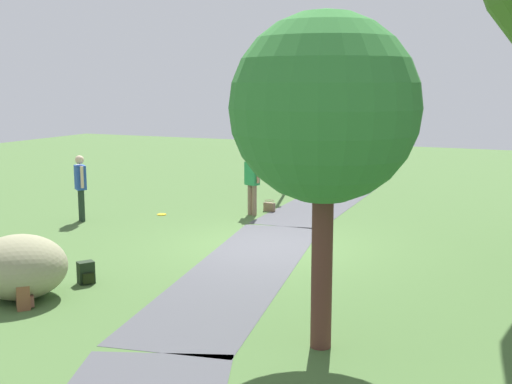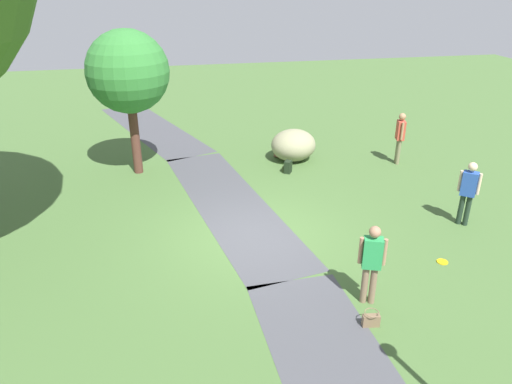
# 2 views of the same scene
# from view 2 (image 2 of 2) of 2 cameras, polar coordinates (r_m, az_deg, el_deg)

# --- Properties ---
(ground_plane) EXTENTS (48.00, 48.00, 0.00)m
(ground_plane) POSITION_cam_2_polar(r_m,az_deg,el_deg) (11.90, -0.37, -5.24)
(ground_plane) COLOR #456633
(footpath_segment_mid) EXTENTS (8.21, 3.31, 0.01)m
(footpath_segment_mid) POSITION_cam_2_polar(r_m,az_deg,el_deg) (13.53, -3.16, -1.32)
(footpath_segment_mid) COLOR #45464C
(footpath_segment_mid) RESTS_ON ground
(footpath_segment_far) EXTENTS (8.16, 4.64, 0.01)m
(footpath_segment_far) POSITION_cam_2_polar(r_m,az_deg,el_deg) (20.59, -12.31, 7.47)
(footpath_segment_far) COLOR #45464C
(footpath_segment_far) RESTS_ON ground
(young_tree_near_path) EXTENTS (2.48, 2.48, 4.48)m
(young_tree_near_path) POSITION_cam_2_polar(r_m,az_deg,el_deg) (15.17, -15.03, 13.60)
(young_tree_near_path) COLOR #533026
(young_tree_near_path) RESTS_ON ground
(lawn_boulder) EXTENTS (1.96, 2.01, 1.07)m
(lawn_boulder) POSITION_cam_2_polar(r_m,az_deg,el_deg) (16.52, 4.48, 5.60)
(lawn_boulder) COLOR gray
(lawn_boulder) RESTS_ON ground
(woman_with_handbag) EXTENTS (0.35, 0.49, 1.70)m
(woman_with_handbag) POSITION_cam_2_polar(r_m,az_deg,el_deg) (9.42, 13.62, -7.83)
(woman_with_handbag) COLOR #7F6750
(woman_with_handbag) RESTS_ON ground
(man_near_boulder) EXTENTS (0.41, 0.43, 1.71)m
(man_near_boulder) POSITION_cam_2_polar(r_m,az_deg,el_deg) (13.11, 23.97, 0.31)
(man_near_boulder) COLOR #1F3124
(man_near_boulder) RESTS_ON ground
(passerby_on_path) EXTENTS (0.51, 0.32, 1.74)m
(passerby_on_path) POSITION_cam_2_polar(r_m,az_deg,el_deg) (16.71, 16.79, 6.57)
(passerby_on_path) COLOR #767351
(passerby_on_path) RESTS_ON ground
(handbag_on_grass) EXTENTS (0.30, 0.33, 0.31)m
(handbag_on_grass) POSITION_cam_2_polar(r_m,az_deg,el_deg) (9.34, 13.55, -14.57)
(handbag_on_grass) COLOR brown
(handbag_on_grass) RESTS_ON ground
(backpack_by_boulder) EXTENTS (0.35, 0.35, 0.40)m
(backpack_by_boulder) POSITION_cam_2_polar(r_m,az_deg,el_deg) (16.88, 2.70, 4.84)
(backpack_by_boulder) COLOR brown
(backpack_by_boulder) RESTS_ON ground
(spare_backpack_on_lawn) EXTENTS (0.34, 0.35, 0.40)m
(spare_backpack_on_lawn) POSITION_cam_2_polar(r_m,az_deg,el_deg) (15.53, 3.79, 2.99)
(spare_backpack_on_lawn) COLOR black
(spare_backpack_on_lawn) RESTS_ON ground
(frisbee_on_grass) EXTENTS (0.25, 0.25, 0.02)m
(frisbee_on_grass) POSITION_cam_2_polar(r_m,az_deg,el_deg) (11.67, 21.32, -7.75)
(frisbee_on_grass) COLOR yellow
(frisbee_on_grass) RESTS_ON ground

